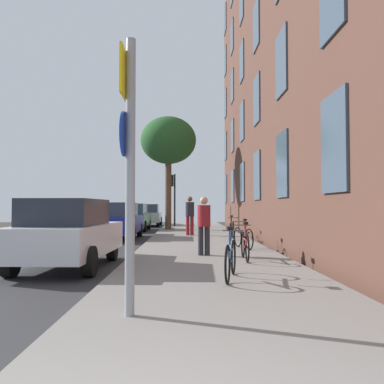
{
  "coord_description": "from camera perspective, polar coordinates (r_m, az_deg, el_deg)",
  "views": [
    {
      "loc": [
        0.49,
        -1.55,
        1.45
      ],
      "look_at": [
        0.69,
        9.74,
        1.87
      ],
      "focal_mm": 37.16,
      "sensor_mm": 36.0,
      "label": 1
    }
  ],
  "objects": [
    {
      "name": "bicycle_0",
      "position": [
        7.44,
        5.56,
        -9.47
      ],
      "size": [
        0.52,
        1.69,
        0.97
      ],
      "color": "black",
      "rests_on": "sidewalk"
    },
    {
      "name": "tree_near",
      "position": [
        23.85,
        -3.41,
        7.28
      ],
      "size": [
        3.3,
        3.3,
        6.69
      ],
      "color": "brown",
      "rests_on": "sidewalk"
    },
    {
      "name": "pedestrian_1",
      "position": [
        18.59,
        -0.31,
        -3.04
      ],
      "size": [
        0.43,
        0.43,
        1.81
      ],
      "color": "maroon",
      "rests_on": "sidewalk"
    },
    {
      "name": "traffic_light",
      "position": [
        27.37,
        -2.72,
        0.24
      ],
      "size": [
        0.43,
        0.24,
        3.58
      ],
      "color": "black",
      "rests_on": "sidewalk"
    },
    {
      "name": "bicycle_2",
      "position": [
        12.88,
        7.37,
        -6.39
      ],
      "size": [
        0.53,
        1.59,
        0.95
      ],
      "color": "black",
      "rests_on": "sidewalk"
    },
    {
      "name": "car_1",
      "position": [
        18.0,
        -10.77,
        -4.02
      ],
      "size": [
        1.95,
        4.38,
        1.62
      ],
      "color": "navy",
      "rests_on": "road_asphalt"
    },
    {
      "name": "car_0",
      "position": [
        9.83,
        -17.4,
        -5.6
      ],
      "size": [
        1.94,
        4.04,
        1.62
      ],
      "color": "silver",
      "rests_on": "road_asphalt"
    },
    {
      "name": "bicycle_3",
      "position": [
        16.24,
        5.75,
        -5.45
      ],
      "size": [
        0.52,
        1.65,
        0.98
      ],
      "color": "black",
      "rests_on": "sidewalk"
    },
    {
      "name": "bicycle_1",
      "position": [
        10.08,
        7.62,
        -7.56
      ],
      "size": [
        0.42,
        1.65,
        0.96
      ],
      "color": "black",
      "rests_on": "sidewalk"
    },
    {
      "name": "ground_plane",
      "position": [
        16.86,
        -10.95,
        -7.02
      ],
      "size": [
        41.8,
        41.8,
        0.0
      ],
      "primitive_type": "plane",
      "color": "#332D28"
    },
    {
      "name": "building_facade",
      "position": [
        17.74,
        10.14,
        20.63
      ],
      "size": [
        0.56,
        27.0,
        16.57
      ],
      "color": "#513328",
      "rests_on": "ground"
    },
    {
      "name": "pedestrian_0",
      "position": [
        10.95,
        1.73,
        -4.28
      ],
      "size": [
        0.47,
        0.47,
        1.61
      ],
      "color": "#26262D",
      "rests_on": "sidewalk"
    },
    {
      "name": "sidewalk",
      "position": [
        16.62,
        1.12,
        -6.93
      ],
      "size": [
        4.2,
        38.0,
        0.12
      ],
      "primitive_type": "cube",
      "color": "gray",
      "rests_on": "ground"
    },
    {
      "name": "road_asphalt",
      "position": [
        17.34,
        -17.84,
        -6.8
      ],
      "size": [
        7.0,
        38.0,
        0.01
      ],
      "primitive_type": "cube",
      "color": "#2D2D30",
      "rests_on": "ground"
    },
    {
      "name": "sign_post",
      "position": [
        5.01,
        -9.1,
        5.38
      ],
      "size": [
        0.16,
        0.6,
        3.44
      ],
      "color": "gray",
      "rests_on": "sidewalk"
    },
    {
      "name": "car_3",
      "position": [
        29.54,
        -6.22,
        -3.29
      ],
      "size": [
        1.79,
        4.31,
        1.62
      ],
      "color": "#B7B7BC",
      "rests_on": "road_asphalt"
    },
    {
      "name": "car_2",
      "position": [
        24.07,
        -8.45,
        -3.55
      ],
      "size": [
        1.83,
        4.24,
        1.62
      ],
      "color": "#19662D",
      "rests_on": "road_asphalt"
    }
  ]
}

